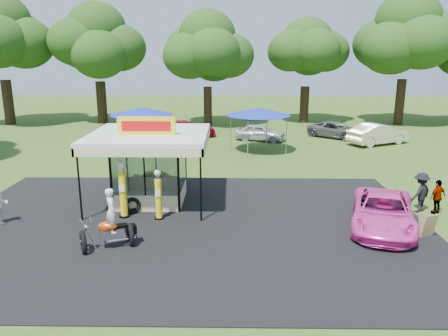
{
  "coord_description": "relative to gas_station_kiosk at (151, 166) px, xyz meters",
  "views": [
    {
      "loc": [
        1.79,
        -14.94,
        6.96
      ],
      "look_at": [
        1.5,
        4.0,
        1.95
      ],
      "focal_mm": 35.0,
      "sensor_mm": 36.0,
      "label": 1
    }
  ],
  "objects": [
    {
      "name": "spectator_east_b",
      "position": [
        12.98,
        -1.43,
        -1.0
      ],
      "size": [
        0.99,
        0.76,
        1.57
      ],
      "primitive_type": "imported",
      "rotation": [
        0.0,
        0.0,
        3.61
      ],
      "color": "gray",
      "rests_on": "ground"
    },
    {
      "name": "ground",
      "position": [
        2.0,
        -4.99,
        -1.78
      ],
      "size": [
        120.0,
        120.0,
        0.0
      ],
      "primitive_type": "plane",
      "color": "#345119",
      "rests_on": "ground"
    },
    {
      "name": "a_frame_sign",
      "position": [
        11.41,
        -4.07,
        -1.28
      ],
      "size": [
        0.6,
        0.66,
        0.99
      ],
      "rotation": [
        0.0,
        0.0,
        0.34
      ],
      "color": "#593819",
      "rests_on": "ground"
    },
    {
      "name": "oak_far_a",
      "position": [
        -18.35,
        23.31,
        6.04
      ],
      "size": [
        10.37,
        10.37,
        12.29
      ],
      "color": "black",
      "rests_on": "ground"
    },
    {
      "name": "spectator_east_a",
      "position": [
        12.3,
        -1.25,
        -0.87
      ],
      "size": [
        1.36,
        1.25,
        1.83
      ],
      "primitive_type": "imported",
      "rotation": [
        0.0,
        0.0,
        3.77
      ],
      "color": "black",
      "rests_on": "ground"
    },
    {
      "name": "gas_station_kiosk",
      "position": [
        0.0,
        0.0,
        0.0
      ],
      "size": [
        5.4,
        5.4,
        4.18
      ],
      "color": "white",
      "rests_on": "ground"
    },
    {
      "name": "tent_west",
      "position": [
        -2.66,
        11.44,
        1.08
      ],
      "size": [
        4.53,
        4.53,
        3.17
      ],
      "rotation": [
        0.0,
        0.0,
        0.01
      ],
      "color": "gray",
      "rests_on": "ground"
    },
    {
      "name": "motorcycle",
      "position": [
        -0.58,
        -5.19,
        -0.86
      ],
      "size": [
        2.09,
        1.62,
        2.38
      ],
      "rotation": [
        0.0,
        0.0,
        0.43
      ],
      "color": "black",
      "rests_on": "ground"
    },
    {
      "name": "oak_far_c",
      "position": [
        1.55,
        22.79,
        5.01
      ],
      "size": [
        9.09,
        9.09,
        10.71
      ],
      "color": "black",
      "rests_on": "ground"
    },
    {
      "name": "pink_sedan",
      "position": [
        9.99,
        -3.19,
        -1.07
      ],
      "size": [
        3.78,
        5.62,
        1.43
      ],
      "primitive_type": "imported",
      "rotation": [
        0.0,
        0.0,
        -0.3
      ],
      "color": "#FF45BC",
      "rests_on": "ground"
    },
    {
      "name": "bg_car_c",
      "position": [
        6.21,
        15.23,
        -1.1
      ],
      "size": [
        4.32,
        2.68,
        1.37
      ],
      "primitive_type": "imported",
      "rotation": [
        0.0,
        0.0,
        1.29
      ],
      "color": "#B4B4B9",
      "rests_on": "ground"
    },
    {
      "name": "oak_far_d",
      "position": [
        11.33,
        25.0,
        4.69
      ],
      "size": [
        8.53,
        8.53,
        10.16
      ],
      "color": "black",
      "rests_on": "ground"
    },
    {
      "name": "bg_car_e",
      "position": [
        15.32,
        13.87,
        -0.95
      ],
      "size": [
        5.28,
        3.85,
        1.66
      ],
      "primitive_type": "imported",
      "rotation": [
        0.0,
        0.0,
        2.04
      ],
      "color": "beige",
      "rests_on": "ground"
    },
    {
      "name": "asphalt_apron",
      "position": [
        2.0,
        -2.99,
        -1.76
      ],
      "size": [
        20.0,
        14.0,
        0.04
      ],
      "primitive_type": "cube",
      "color": "black",
      "rests_on": "ground"
    },
    {
      "name": "bg_car_d",
      "position": [
        12.72,
        16.62,
        -1.12
      ],
      "size": [
        5.09,
        4.75,
        1.33
      ],
      "primitive_type": "imported",
      "rotation": [
        0.0,
        0.0,
        0.88
      ],
      "color": "#4F4F51",
      "rests_on": "ground"
    },
    {
      "name": "spare_tires",
      "position": [
        -0.64,
        -1.55,
        -1.41
      ],
      "size": [
        0.95,
        0.75,
        0.76
      ],
      "rotation": [
        0.0,
        0.0,
        0.35
      ],
      "color": "black",
      "rests_on": "ground"
    },
    {
      "name": "oak_far_e",
      "position": [
        20.61,
        23.91,
        6.13
      ],
      "size": [
        10.42,
        10.42,
        12.4
      ],
      "color": "black",
      "rests_on": "ground"
    },
    {
      "name": "bg_car_b",
      "position": [
        0.08,
        16.33,
        -1.04
      ],
      "size": [
        5.49,
        4.18,
        1.48
      ],
      "primitive_type": "imported",
      "rotation": [
        0.0,
        0.0,
        2.04
      ],
      "color": "maroon",
      "rests_on": "ground"
    },
    {
      "name": "tent_east",
      "position": [
        5.75,
        11.08,
        1.11
      ],
      "size": [
        4.58,
        4.58,
        3.2
      ],
      "rotation": [
        0.0,
        0.0,
        0.4
      ],
      "color": "gray",
      "rests_on": "ground"
    },
    {
      "name": "kiosk_car",
      "position": [
        -0.0,
        2.21,
        -1.3
      ],
      "size": [
        2.82,
        1.13,
        0.96
      ],
      "primitive_type": "imported",
      "rotation": [
        0.0,
        0.0,
        1.57
      ],
      "color": "yellow",
      "rests_on": "ground"
    },
    {
      "name": "gas_pump_right",
      "position": [
        0.72,
        -2.33,
        -0.71
      ],
      "size": [
        0.42,
        0.42,
        2.24
      ],
      "color": "black",
      "rests_on": "ground"
    },
    {
      "name": "gas_pump_left",
      "position": [
        -0.83,
        -2.13,
        -0.57
      ],
      "size": [
        0.47,
        0.47,
        2.53
      ],
      "color": "black",
      "rests_on": "ground"
    },
    {
      "name": "oak_far_b",
      "position": [
        -9.34,
        24.44,
        5.6
      ],
      "size": [
        9.7,
        9.7,
        11.57
      ],
      "color": "black",
      "rests_on": "ground"
    },
    {
      "name": "bg_car_a",
      "position": [
        -4.79,
        13.23,
        -1.12
      ],
      "size": [
        4.19,
        1.93,
        1.33
      ],
      "primitive_type": "imported",
      "rotation": [
        0.0,
        0.0,
        1.7
      ],
      "color": "white",
      "rests_on": "ground"
    }
  ]
}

